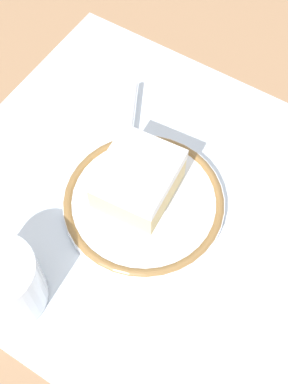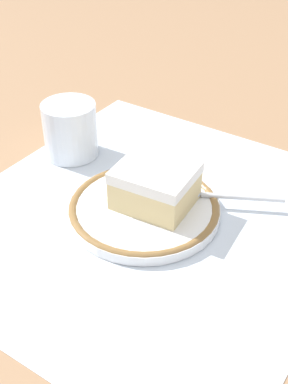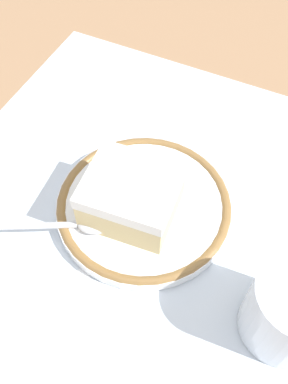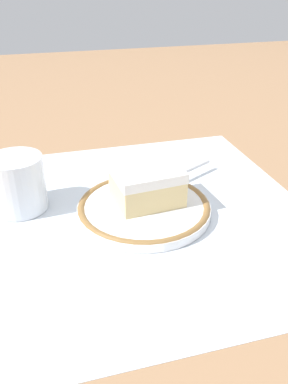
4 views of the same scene
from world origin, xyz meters
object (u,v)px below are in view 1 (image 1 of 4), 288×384
object	(u,v)px
spoon	(128,145)
cup	(6,285)
plate	(144,203)
napkin	(43,141)
cake_slice	(138,179)

from	to	relation	value
spoon	cup	distance (m)	0.21
plate	cup	distance (m)	0.17
napkin	cup	bearing A→B (deg)	118.50
plate	cup	xyz separation A→B (m)	(0.06, 0.16, 0.02)
plate	cup	bearing A→B (deg)	70.08
cup	cake_slice	bearing A→B (deg)	-105.10
spoon	plate	bearing A→B (deg)	137.21
cake_slice	cup	size ratio (longest dim) A/B	1.24
cup	plate	bearing A→B (deg)	-109.92
cup	napkin	size ratio (longest dim) A/B	0.72
plate	napkin	distance (m)	0.15
spoon	napkin	xyz separation A→B (m)	(0.10, 0.04, -0.02)
plate	spoon	world-z (taller)	spoon
cake_slice	napkin	world-z (taller)	cake_slice
spoon	cake_slice	bearing A→B (deg)	134.44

